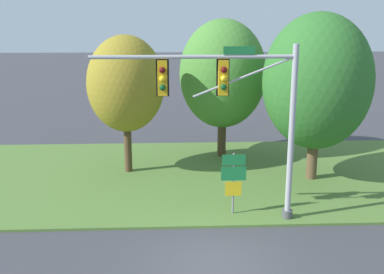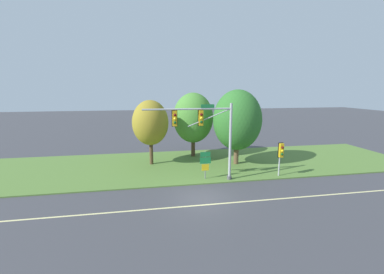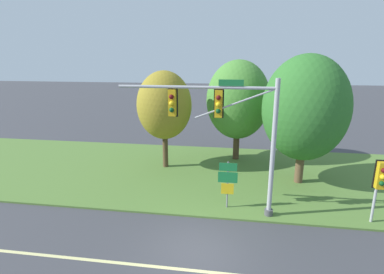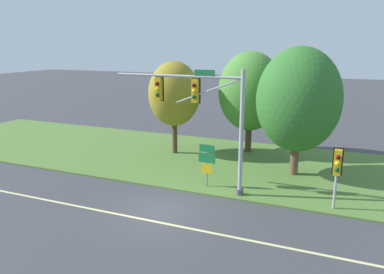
# 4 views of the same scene
# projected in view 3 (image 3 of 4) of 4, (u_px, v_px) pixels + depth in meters

# --- Properties ---
(ground_plane) EXTENTS (160.00, 160.00, 0.00)m
(ground_plane) POSITION_uv_depth(u_px,v_px,m) (196.00, 250.00, 11.99)
(ground_plane) COLOR #3D3D42
(lane_stripe) EXTENTS (36.00, 0.16, 0.01)m
(lane_stripe) POSITION_uv_depth(u_px,v_px,m) (192.00, 270.00, 10.84)
(lane_stripe) COLOR beige
(lane_stripe) RESTS_ON ground
(grass_verge) EXTENTS (48.00, 11.50, 0.10)m
(grass_verge) POSITION_uv_depth(u_px,v_px,m) (213.00, 173.00, 19.86)
(grass_verge) COLOR #517533
(grass_verge) RESTS_ON ground
(traffic_signal_mast) EXTENTS (7.39, 0.49, 6.52)m
(traffic_signal_mast) POSITION_uv_depth(u_px,v_px,m) (229.00, 124.00, 13.62)
(traffic_signal_mast) COLOR #9EA0A5
(traffic_signal_mast) RESTS_ON grass_verge
(pedestrian_signal_near_kerb) EXTENTS (0.46, 0.55, 3.05)m
(pedestrian_signal_near_kerb) POSITION_uv_depth(u_px,v_px,m) (380.00, 179.00, 13.17)
(pedestrian_signal_near_kerb) COLOR #9EA0A5
(pedestrian_signal_near_kerb) RESTS_ON grass_verge
(route_sign_post) EXTENTS (0.97, 0.08, 2.44)m
(route_sign_post) POSITION_uv_depth(u_px,v_px,m) (228.00, 180.00, 14.84)
(route_sign_post) COLOR slate
(route_sign_post) RESTS_ON grass_verge
(tree_nearest_road) EXTENTS (3.65, 3.65, 6.59)m
(tree_nearest_road) POSITION_uv_depth(u_px,v_px,m) (164.00, 106.00, 19.86)
(tree_nearest_road) COLOR #4C3823
(tree_nearest_road) RESTS_ON grass_verge
(tree_left_of_mast) EXTENTS (4.52, 4.52, 7.26)m
(tree_left_of_mast) POSITION_uv_depth(u_px,v_px,m) (238.00, 100.00, 21.45)
(tree_left_of_mast) COLOR #4C3823
(tree_left_of_mast) RESTS_ON grass_verge
(tree_behind_signpost) EXTENTS (4.89, 4.89, 7.62)m
(tree_behind_signpost) POSITION_uv_depth(u_px,v_px,m) (305.00, 108.00, 17.18)
(tree_behind_signpost) COLOR brown
(tree_behind_signpost) RESTS_ON grass_verge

